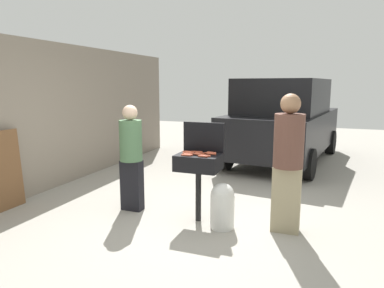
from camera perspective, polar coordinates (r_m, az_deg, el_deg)
name	(u,v)px	position (r m, az deg, el deg)	size (l,w,h in m)	color
ground_plane	(191,218)	(5.17, -0.14, -11.93)	(24.00, 24.00, 0.00)	#9E998E
house_wall_side	(63,114)	(7.29, -20.14, 4.57)	(0.24, 8.00, 2.66)	gray
bbq_grill	(198,165)	(4.86, 1.05, -3.38)	(0.60, 0.44, 0.95)	black
grill_lid_open	(204,137)	(5.00, 1.92, 1.13)	(0.60, 0.05, 0.42)	black
hot_dog_0	(201,155)	(4.74, 1.45, -1.76)	(0.03, 0.03, 0.13)	#AD4228
hot_dog_1	(203,156)	(4.64, 1.77, -2.01)	(0.03, 0.03, 0.13)	#B74C33
hot_dog_2	(200,153)	(4.85, 1.28, -1.51)	(0.03, 0.03, 0.13)	#AD4228
hot_dog_3	(188,155)	(4.75, -0.61, -1.75)	(0.03, 0.03, 0.13)	#B74C33
hot_dog_4	(190,153)	(4.86, -0.37, -1.46)	(0.03, 0.03, 0.13)	#B74C33
hot_dog_5	(187,153)	(4.84, -0.74, -1.53)	(0.03, 0.03, 0.13)	#C6593D
hot_dog_6	(190,152)	(4.95, -0.33, -1.26)	(0.03, 0.03, 0.13)	#AD4228
hot_dog_7	(187,152)	(4.93, -0.79, -1.31)	(0.03, 0.03, 0.13)	#B74C33
hot_dog_8	(186,155)	(4.72, -1.00, -1.81)	(0.03, 0.03, 0.13)	#C6593D
hot_dog_9	(211,154)	(4.80, 3.15, -1.63)	(0.03, 0.03, 0.13)	#AD4228
hot_dog_10	(198,152)	(4.94, 0.96, -1.29)	(0.03, 0.03, 0.13)	#AD4228
hot_dog_11	(209,153)	(4.85, 2.81, -1.50)	(0.03, 0.03, 0.13)	#AD4228
hot_dog_12	(187,154)	(4.79, -0.79, -1.63)	(0.03, 0.03, 0.13)	#AD4228
hot_dog_13	(206,156)	(4.69, 2.25, -1.90)	(0.03, 0.03, 0.13)	#C6593D
hot_dog_14	(212,153)	(4.90, 3.18, -1.40)	(0.03, 0.03, 0.13)	#C6593D
hot_dog_15	(196,154)	(4.80, 0.62, -1.61)	(0.03, 0.03, 0.13)	#C6593D
propane_tank	(222,205)	(4.77, 4.94, -9.77)	(0.32, 0.32, 0.62)	silver
person_left	(131,154)	(5.36, -9.82, -1.61)	(0.34, 0.34, 1.60)	black
person_right	(288,159)	(4.63, 15.28, -2.30)	(0.38, 0.38, 1.79)	gray
parked_minivan	(284,120)	(8.95, 14.67, 3.75)	(2.54, 4.63, 2.02)	black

